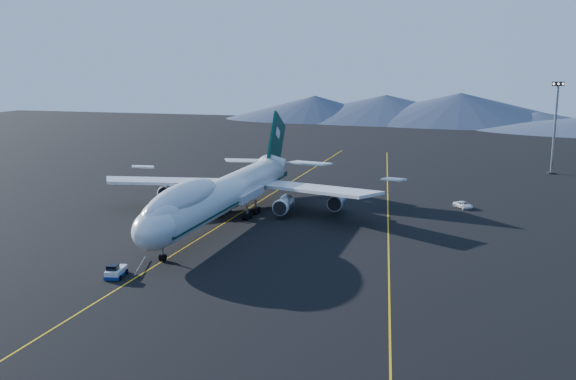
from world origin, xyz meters
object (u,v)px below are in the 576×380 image
(boeing_747, at_px, (226,192))
(service_van, at_px, (463,205))
(pushback_tug, at_px, (116,273))
(floodlight_mast, at_px, (555,128))

(boeing_747, distance_m, service_van, 51.07)
(pushback_tug, relative_size, floodlight_mast, 0.18)
(pushback_tug, xyz_separation_m, floodlight_mast, (69.33, 113.27, 12.31))
(boeing_747, height_order, service_van, boeing_747)
(boeing_747, relative_size, pushback_tug, 15.40)
(service_van, relative_size, floodlight_mast, 0.19)
(pushback_tug, distance_m, floodlight_mast, 133.38)
(pushback_tug, relative_size, service_van, 0.96)
(boeing_747, xyz_separation_m, floodlight_mast, (66.33, 78.14, 7.09))
(boeing_747, xyz_separation_m, pushback_tug, (-3.00, -35.14, -5.22))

